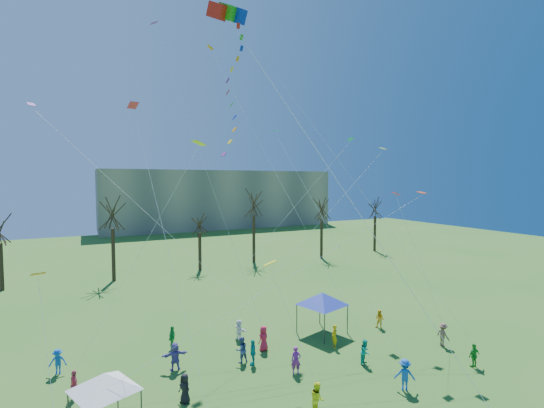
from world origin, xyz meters
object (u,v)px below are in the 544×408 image
distant_building (220,199)px  big_box_kite (238,91)px  canopy_tent_blue (322,299)px  canopy_tent_white (104,382)px

distant_building → big_box_kite: 80.97m
big_box_kite → canopy_tent_blue: size_ratio=5.63×
distant_building → big_box_kite: bearing=-108.1°
big_box_kite → canopy_tent_blue: (9.12, 4.89, -14.53)m
canopy_tent_white → distant_building: bearing=67.2°
canopy_tent_white → canopy_tent_blue: (16.39, 5.16, 0.38)m
canopy_tent_white → canopy_tent_blue: bearing=17.5°
big_box_kite → canopy_tent_blue: 17.84m
big_box_kite → canopy_tent_blue: bearing=28.2°
distant_building → canopy_tent_blue: distant_building is taller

